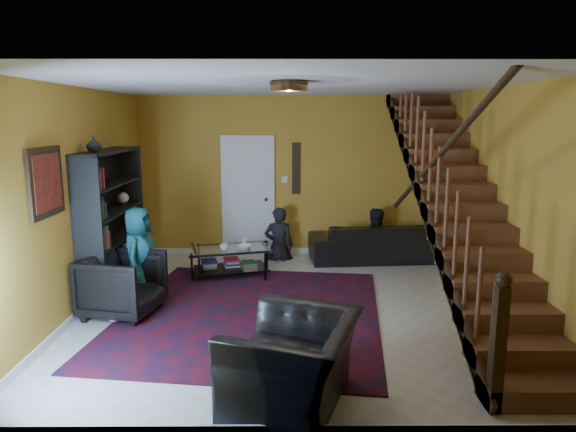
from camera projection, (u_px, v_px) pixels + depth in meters
name	position (u px, v px, depth m)	size (l,w,h in m)	color
floor	(288.00, 308.00, 6.64)	(5.50, 5.50, 0.00)	beige
room	(202.00, 274.00, 7.93)	(5.50, 5.50, 5.50)	gold
staircase	(459.00, 201.00, 6.38)	(0.95, 5.02, 3.18)	brown
bookshelf	(113.00, 226.00, 7.04)	(0.35, 1.80, 2.00)	black
door	(248.00, 198.00, 9.12)	(0.82, 0.05, 2.05)	silver
framed_picture	(46.00, 182.00, 5.41)	(0.04, 0.74, 0.74)	maroon
wall_hanging	(296.00, 168.00, 9.03)	(0.14, 0.03, 0.90)	black
ceiling_fixture	(289.00, 86.00, 5.34)	(0.40, 0.40, 0.10)	#3F2814
rug	(251.00, 313.00, 6.44)	(3.16, 3.61, 0.02)	#460C17
sofa	(374.00, 242.00, 8.84)	(2.20, 0.86, 0.64)	black
armchair_left	(123.00, 285.00, 6.33)	(0.84, 0.86, 0.78)	black
armchair_right	(293.00, 362.00, 4.36)	(1.15, 1.00, 0.75)	black
person_adult_a	(279.00, 246.00, 8.90)	(0.50, 0.33, 1.37)	black
person_adult_b	(374.00, 246.00, 8.91)	(0.65, 0.51, 1.35)	black
person_child	(139.00, 256.00, 6.70)	(0.63, 0.41, 1.29)	#196061
coffee_table	(231.00, 260.00, 7.97)	(1.30, 0.96, 0.44)	black
cup_a	(224.00, 247.00, 7.76)	(0.13, 0.13, 0.10)	#999999
cup_b	(245.00, 242.00, 8.12)	(0.10, 0.10, 0.10)	#999999
bowl	(244.00, 247.00, 7.87)	(0.23, 0.23, 0.06)	#999999
vase	(94.00, 144.00, 6.33)	(0.18, 0.18, 0.19)	#999999
popcorn_bucket	(114.00, 314.00, 6.18)	(0.13, 0.13, 0.15)	red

